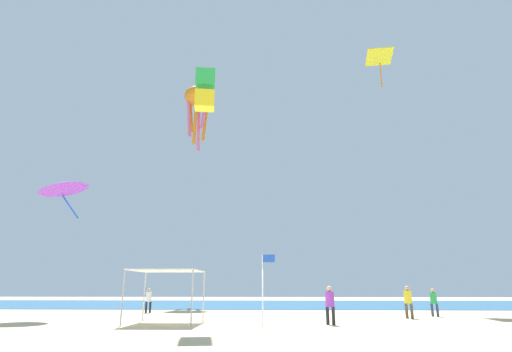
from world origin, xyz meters
TOP-DOWN VIEW (x-y plane):
  - ground at (0.00, 0.00)m, footprint 110.00×110.00m
  - ocean_strip at (0.00, 25.22)m, footprint 110.00×22.01m
  - canopy_tent at (-5.99, 2.18)m, footprint 3.29×3.25m
  - person_near_tent at (9.16, 7.67)m, footprint 0.43×0.39m
  - person_leftmost at (2.04, 1.82)m, footprint 0.42×0.42m
  - person_central at (7.05, 5.93)m, footprint 0.43×0.43m
  - person_rightmost at (-9.36, 10.43)m, footprint 0.39×0.39m
  - banner_flag at (-1.08, 0.46)m, footprint 0.61×0.06m
  - kite_delta_purple at (-13.72, 5.33)m, footprint 3.34×3.31m
  - kite_octopus_orange at (-9.11, 23.35)m, footprint 4.32×4.32m
  - kite_box_green at (-4.45, 2.27)m, footprint 1.27×1.35m
  - kite_diamond_yellow at (10.18, 17.24)m, footprint 2.74×2.72m

SIDE VIEW (x-z plane):
  - ground at x=0.00m, z-range -0.10..0.00m
  - ocean_strip at x=0.00m, z-range 0.00..0.03m
  - person_rightmost at x=-9.36m, z-range 0.14..1.78m
  - person_near_tent at x=9.16m, z-range 0.14..1.78m
  - person_leftmost at x=2.04m, z-range 0.15..1.93m
  - person_central at x=7.05m, z-range 0.16..1.95m
  - banner_flag at x=-1.08m, z-range 0.36..3.54m
  - canopy_tent at x=-5.99m, z-range 1.16..3.71m
  - kite_delta_purple at x=-13.72m, z-range 6.58..9.08m
  - kite_box_green at x=-4.45m, z-range 11.42..13.85m
  - kite_octopus_orange at x=-9.11m, z-range 18.89..26.33m
  - kite_diamond_yellow at x=10.18m, z-range 21.88..25.50m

